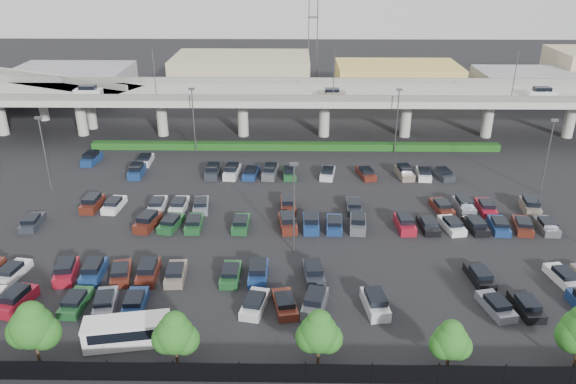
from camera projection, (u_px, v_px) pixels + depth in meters
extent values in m
plane|color=black|center=(294.00, 218.00, 68.41)|extent=(280.00, 280.00, 0.00)
cube|color=#989991|center=(295.00, 95.00, 94.71)|extent=(150.00, 13.00, 1.10)
cube|color=#60605B|center=(295.00, 98.00, 88.57)|extent=(150.00, 0.50, 1.00)
cube|color=#60605B|center=(295.00, 80.00, 99.99)|extent=(150.00, 0.50, 1.00)
cylinder|color=#989991|center=(1.00, 116.00, 96.99)|extent=(1.80, 1.80, 6.70)
cylinder|color=#989991|center=(81.00, 116.00, 96.80)|extent=(1.80, 1.80, 6.70)
cube|color=#60605B|center=(78.00, 98.00, 95.52)|extent=(2.60, 9.75, 0.50)
cylinder|color=#989991|center=(162.00, 117.00, 96.61)|extent=(1.80, 1.80, 6.70)
cube|color=#60605B|center=(160.00, 99.00, 95.33)|extent=(2.60, 9.75, 0.50)
cylinder|color=#989991|center=(243.00, 117.00, 96.41)|extent=(1.80, 1.80, 6.70)
cube|color=#60605B|center=(242.00, 99.00, 95.14)|extent=(2.60, 9.75, 0.50)
cylinder|color=#989991|center=(324.00, 117.00, 96.22)|extent=(1.80, 1.80, 6.70)
cube|color=#60605B|center=(325.00, 99.00, 94.94)|extent=(2.60, 9.75, 0.50)
cylinder|color=#989991|center=(406.00, 118.00, 96.03)|extent=(1.80, 1.80, 6.70)
cube|color=#60605B|center=(407.00, 100.00, 94.75)|extent=(2.60, 9.75, 0.50)
cylinder|color=#989991|center=(488.00, 118.00, 95.83)|extent=(1.80, 1.80, 6.70)
cube|color=#60605B|center=(491.00, 100.00, 94.56)|extent=(2.60, 9.75, 0.50)
cylinder|color=#989991|center=(570.00, 118.00, 95.64)|extent=(1.80, 1.80, 6.70)
cube|color=#60605B|center=(574.00, 100.00, 94.36)|extent=(2.60, 9.75, 0.50)
cube|color=silver|center=(88.00, 92.00, 92.00)|extent=(4.40, 1.82, 1.05)
cube|color=black|center=(87.00, 87.00, 91.67)|extent=(2.60, 1.60, 0.65)
cube|color=#776A5D|center=(332.00, 94.00, 91.49)|extent=(4.40, 1.82, 0.82)
cube|color=black|center=(332.00, 90.00, 91.24)|extent=(2.30, 1.60, 0.50)
cube|color=silver|center=(541.00, 94.00, 90.98)|extent=(4.40, 1.82, 1.05)
cube|color=black|center=(542.00, 89.00, 90.64)|extent=(2.60, 1.60, 0.65)
cylinder|color=#46464B|center=(155.00, 75.00, 87.59)|extent=(0.14, 0.14, 8.00)
cylinder|color=#46464B|center=(334.00, 76.00, 87.20)|extent=(0.14, 0.14, 8.00)
cylinder|color=#46464B|center=(515.00, 77.00, 86.82)|extent=(0.14, 0.14, 8.00)
cube|color=#989991|center=(19.00, 79.00, 105.48)|extent=(50.93, 30.13, 1.10)
cube|color=#60605B|center=(18.00, 74.00, 105.05)|extent=(47.34, 22.43, 1.00)
cylinder|color=#989991|center=(42.00, 103.00, 105.07)|extent=(1.60, 1.60, 6.70)
cylinder|color=#989991|center=(91.00, 110.00, 100.28)|extent=(1.60, 1.60, 6.70)
cube|color=#123F12|center=(295.00, 146.00, 91.03)|extent=(66.00, 1.60, 1.10)
cube|color=black|center=(292.00, 373.00, 42.46)|extent=(70.00, 0.06, 1.80)
cylinder|color=black|center=(43.00, 370.00, 42.68)|extent=(0.10, 0.10, 2.00)
cylinder|color=black|center=(108.00, 370.00, 42.61)|extent=(0.10, 0.10, 2.00)
cylinder|color=black|center=(174.00, 371.00, 42.54)|extent=(0.10, 0.10, 2.00)
cylinder|color=black|center=(239.00, 372.00, 42.47)|extent=(0.10, 0.10, 2.00)
cylinder|color=black|center=(305.00, 372.00, 42.40)|extent=(0.10, 0.10, 2.00)
cylinder|color=black|center=(372.00, 373.00, 42.33)|extent=(0.10, 0.10, 2.00)
cylinder|color=black|center=(438.00, 374.00, 42.26)|extent=(0.10, 0.10, 2.00)
cylinder|color=black|center=(504.00, 374.00, 42.20)|extent=(0.10, 0.10, 2.00)
cylinder|color=black|center=(571.00, 375.00, 42.13)|extent=(0.10, 0.10, 2.00)
cylinder|color=#332316|center=(38.00, 355.00, 44.07)|extent=(0.26, 0.26, 2.18)
sphere|color=#1A4B14|center=(32.00, 327.00, 42.99)|extent=(3.39, 3.39, 3.39)
sphere|color=#1A4B14|center=(44.00, 333.00, 43.32)|extent=(2.67, 2.67, 2.67)
sphere|color=#1A4B14|center=(24.00, 332.00, 43.07)|extent=(2.67, 2.67, 2.67)
sphere|color=#1A4B14|center=(31.00, 316.00, 42.70)|extent=(2.30, 2.30, 2.30)
cylinder|color=#332316|center=(177.00, 359.00, 43.76)|extent=(0.26, 0.26, 1.96)
sphere|color=#1A4B14|center=(175.00, 334.00, 42.79)|extent=(3.04, 3.04, 3.04)
sphere|color=#1A4B14|center=(185.00, 339.00, 43.09)|extent=(2.39, 2.39, 2.39)
sphere|color=#1A4B14|center=(167.00, 339.00, 42.86)|extent=(2.39, 2.39, 2.39)
sphere|color=#1A4B14|center=(175.00, 324.00, 42.55)|extent=(2.06, 2.06, 2.06)
cylinder|color=#332316|center=(318.00, 358.00, 43.87)|extent=(0.26, 0.26, 1.97)
sphere|color=#1A4B14|center=(319.00, 333.00, 42.89)|extent=(3.07, 3.07, 3.07)
sphere|color=#1A4B14|center=(328.00, 338.00, 43.19)|extent=(2.41, 2.41, 2.41)
sphere|color=#1A4B14|center=(311.00, 337.00, 42.96)|extent=(2.41, 2.41, 2.41)
sphere|color=#1A4B14|center=(319.00, 323.00, 42.64)|extent=(2.08, 2.08, 2.08)
cylinder|color=#332316|center=(447.00, 364.00, 43.37)|extent=(0.26, 0.26, 1.80)
sphere|color=#1A4B14|center=(451.00, 341.00, 42.48)|extent=(2.79, 2.79, 2.79)
sphere|color=#1A4B14|center=(458.00, 346.00, 42.77)|extent=(2.19, 2.19, 2.19)
sphere|color=#1A4B14|center=(443.00, 345.00, 42.54)|extent=(2.19, 2.19, 2.19)
sphere|color=#1A4B14|center=(452.00, 332.00, 42.27)|extent=(1.89, 1.89, 1.89)
cylinder|color=#332316|center=(575.00, 360.00, 43.55)|extent=(0.26, 0.26, 2.21)
sphere|color=#1A4B14|center=(573.00, 336.00, 42.54)|extent=(2.70, 2.70, 2.70)
cube|color=silver|center=(127.00, 333.00, 46.65)|extent=(7.26, 3.47, 2.03)
cube|color=black|center=(127.00, 328.00, 46.46)|extent=(6.31, 3.36, 0.92)
cube|color=silver|center=(126.00, 322.00, 46.20)|extent=(7.37, 3.58, 0.24)
cube|color=maroon|center=(16.00, 301.00, 51.64)|extent=(2.66, 4.67, 1.05)
cube|color=black|center=(15.00, 294.00, 51.31)|extent=(2.09, 2.87, 0.65)
cube|color=#1C4F26|center=(76.00, 303.00, 51.61)|extent=(2.02, 4.48, 0.82)
cube|color=black|center=(74.00, 298.00, 51.17)|extent=(1.70, 2.37, 0.50)
cube|color=slate|center=(106.00, 303.00, 51.57)|extent=(2.53, 4.64, 0.82)
cube|color=black|center=(104.00, 299.00, 51.14)|extent=(1.96, 2.54, 0.50)
cube|color=navy|center=(135.00, 303.00, 51.54)|extent=(2.09, 4.50, 0.82)
cube|color=black|center=(134.00, 299.00, 51.10)|extent=(1.74, 2.39, 0.50)
cube|color=silver|center=(255.00, 304.00, 51.39)|extent=(2.65, 4.67, 0.82)
cube|color=black|center=(255.00, 300.00, 50.95)|extent=(2.02, 2.57, 0.50)
cube|color=#511F15|center=(285.00, 305.00, 51.35)|extent=(2.64, 4.67, 0.82)
cube|color=black|center=(285.00, 300.00, 50.91)|extent=(2.02, 2.57, 0.50)
cube|color=#4E5155|center=(315.00, 304.00, 51.26)|extent=(2.75, 4.69, 1.05)
cube|color=black|center=(315.00, 296.00, 50.93)|extent=(2.14, 2.89, 0.65)
cube|color=silver|center=(375.00, 304.00, 51.19)|extent=(2.39, 4.60, 1.05)
cube|color=black|center=(376.00, 297.00, 50.85)|extent=(1.93, 2.79, 0.65)
cube|color=slate|center=(496.00, 306.00, 51.08)|extent=(2.75, 4.69, 0.82)
cube|color=black|center=(498.00, 302.00, 50.65)|extent=(2.07, 2.60, 0.50)
cube|color=black|center=(526.00, 307.00, 51.04)|extent=(2.19, 4.54, 0.82)
cube|color=black|center=(528.00, 302.00, 50.61)|extent=(1.79, 2.43, 0.50)
cube|color=silver|center=(12.00, 273.00, 56.30)|extent=(2.54, 4.64, 0.82)
cube|color=black|center=(10.00, 268.00, 55.86)|extent=(1.97, 2.54, 0.50)
cube|color=maroon|center=(67.00, 272.00, 56.17)|extent=(2.53, 4.64, 1.05)
cube|color=black|center=(65.00, 265.00, 55.84)|extent=(2.01, 2.83, 0.65)
cube|color=navy|center=(94.00, 273.00, 56.14)|extent=(2.06, 4.49, 1.05)
cube|color=black|center=(93.00, 265.00, 55.80)|extent=(1.74, 2.68, 0.65)
cube|color=#511F15|center=(121.00, 274.00, 56.14)|extent=(2.65, 4.67, 0.82)
cube|color=black|center=(120.00, 269.00, 55.71)|extent=(2.02, 2.57, 0.50)
cube|color=#511F15|center=(148.00, 273.00, 56.06)|extent=(2.04, 4.49, 1.05)
cube|color=black|center=(148.00, 266.00, 55.73)|extent=(1.73, 2.68, 0.65)
cube|color=#776A5D|center=(176.00, 274.00, 56.07)|extent=(2.07, 4.50, 0.82)
cube|color=black|center=(175.00, 270.00, 55.63)|extent=(1.73, 2.39, 0.50)
cube|color=#1C4F26|center=(231.00, 275.00, 55.99)|extent=(1.87, 4.42, 0.82)
cube|color=black|center=(230.00, 270.00, 55.55)|extent=(1.63, 2.32, 0.50)
cube|color=navy|center=(258.00, 274.00, 55.91)|extent=(1.83, 4.40, 1.05)
cube|color=black|center=(258.00, 267.00, 55.57)|extent=(1.61, 2.60, 0.65)
cube|color=#272B33|center=(313.00, 274.00, 55.83)|extent=(2.29, 4.57, 1.05)
cube|color=black|center=(314.00, 267.00, 55.50)|extent=(1.87, 2.76, 0.65)
cube|color=black|center=(480.00, 277.00, 55.65)|extent=(2.23, 4.55, 0.82)
cube|color=black|center=(481.00, 272.00, 55.21)|extent=(1.81, 2.44, 0.50)
cube|color=white|center=(563.00, 277.00, 55.54)|extent=(2.55, 4.65, 0.82)
cube|color=black|center=(565.00, 273.00, 55.10)|extent=(1.97, 2.54, 0.50)
cube|color=#272B33|center=(32.00, 223.00, 66.39)|extent=(2.15, 4.53, 0.82)
cube|color=black|center=(31.00, 219.00, 65.95)|extent=(1.77, 2.42, 0.50)
cube|color=#511F15|center=(148.00, 223.00, 66.15)|extent=(2.67, 4.68, 1.05)
cube|color=black|center=(147.00, 216.00, 65.82)|extent=(2.09, 2.87, 0.65)
cube|color=#1C4F26|center=(171.00, 224.00, 66.16)|extent=(2.66, 4.67, 0.82)
cube|color=black|center=(170.00, 220.00, 65.72)|extent=(2.03, 2.57, 0.50)
cube|color=#1C4F26|center=(194.00, 224.00, 66.12)|extent=(1.91, 4.44, 0.82)
cube|color=black|center=(194.00, 220.00, 65.68)|extent=(1.65, 2.33, 0.50)
cube|color=#1C4F26|center=(241.00, 224.00, 66.04)|extent=(1.90, 4.43, 0.82)
cube|color=black|center=(241.00, 220.00, 65.61)|extent=(1.64, 2.33, 0.50)
cube|color=#511F15|center=(288.00, 224.00, 65.92)|extent=(2.42, 4.61, 1.05)
cube|color=black|center=(288.00, 217.00, 65.59)|extent=(1.95, 2.80, 0.65)
cube|color=navy|center=(311.00, 224.00, 65.88)|extent=(1.83, 4.41, 1.05)
cube|color=black|center=(311.00, 218.00, 65.55)|extent=(1.61, 2.60, 0.65)
cube|color=navy|center=(334.00, 225.00, 65.89)|extent=(2.03, 4.48, 0.82)
cube|color=black|center=(335.00, 221.00, 65.45)|extent=(1.71, 2.38, 0.50)
cube|color=#4E5155|center=(358.00, 224.00, 65.81)|extent=(2.21, 4.55, 1.05)
cube|color=black|center=(358.00, 218.00, 65.47)|extent=(1.83, 2.73, 0.65)
cube|color=maroon|center=(405.00, 224.00, 65.73)|extent=(2.04, 4.49, 1.05)
cube|color=black|center=(405.00, 218.00, 65.40)|extent=(1.73, 2.68, 0.65)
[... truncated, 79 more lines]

